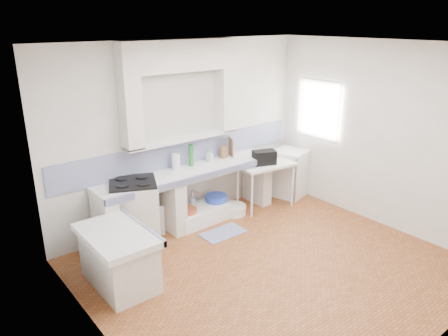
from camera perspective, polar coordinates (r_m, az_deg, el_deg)
floor at (r=5.78m, az=6.37°, el=-12.95°), size 4.50×4.50×0.00m
ceiling at (r=4.91m, az=7.62°, el=15.93°), size 4.50×4.50×0.00m
wall_back at (r=6.66m, az=-5.40°, el=4.66°), size 4.50×0.00×4.50m
wall_front at (r=4.15m, az=27.10°, el=-6.79°), size 4.50×0.00×4.50m
wall_left at (r=4.00m, az=-16.52°, el=-6.31°), size 0.00×4.50×4.50m
wall_right at (r=6.91m, az=20.21°, el=4.07°), size 0.00×4.50×4.50m
alcove_mass at (r=6.31m, az=-5.88°, el=14.66°), size 1.90×0.25×0.45m
window_frame at (r=7.67m, az=13.45°, el=7.68°), size 0.35×0.86×1.06m
lace_valance at (r=7.49m, az=12.98°, el=10.41°), size 0.01×0.84×0.24m
counter_slab at (r=6.53m, az=-4.53°, el=-0.58°), size 3.00×0.60×0.08m
counter_lip at (r=6.32m, az=-3.09°, el=-1.26°), size 3.00×0.04×0.10m
counter_pier_left at (r=6.10m, az=-15.41°, el=-7.35°), size 0.20×0.55×0.82m
counter_pier_mid at (r=6.53m, az=-6.97°, el=-4.96°), size 0.20×0.55×0.82m
counter_pier_right at (r=7.51m, az=4.40°, el=-1.54°), size 0.20×0.55×0.82m
peninsula_top at (r=5.26m, az=-14.07°, el=-8.66°), size 0.70×1.10×0.08m
peninsula_base at (r=5.43m, az=-13.77°, el=-11.93°), size 0.60×1.00×0.62m
peninsula_lip at (r=5.38m, az=-10.88°, el=-7.73°), size 0.04×1.10×0.10m
backsplash at (r=6.73m, az=-5.25°, el=2.16°), size 4.27×0.03×0.40m
stove at (r=6.23m, az=-11.77°, el=-5.96°), size 0.85×0.84×0.92m
sink at (r=6.87m, az=-3.28°, el=-6.29°), size 0.93×0.53×0.22m
side_table at (r=7.31m, az=5.51°, el=-2.32°), size 1.00×0.64×0.04m
fridge at (r=7.85m, az=8.71°, el=-0.65°), size 0.68×0.68×0.85m
bucket_red at (r=6.71m, az=-4.97°, el=-6.60°), size 0.42×0.42×0.30m
bucket_orange at (r=6.85m, az=-2.20°, el=-6.28°), size 0.33×0.33×0.24m
bucket_blue at (r=7.07m, az=-1.02°, el=-4.95°), size 0.47×0.47×0.34m
basin_white at (r=7.13m, az=1.32°, el=-5.55°), size 0.43×0.43×0.16m
water_bottle_a at (r=6.97m, az=-4.21°, el=-5.36°), size 0.11×0.11×0.34m
water_bottle_b at (r=7.07m, az=-3.23°, el=-5.34°), size 0.08×0.08×0.27m
black_bag at (r=7.11m, az=5.36°, el=1.41°), size 0.42×0.33×0.23m
green_bottle_a at (r=6.65m, az=-4.41°, el=1.69°), size 0.10×0.10×0.34m
green_bottle_b at (r=6.65m, az=-4.45°, el=1.50°), size 0.08×0.08×0.30m
knife_block at (r=7.04m, az=-0.07°, el=2.14°), size 0.10×0.09×0.20m
cutting_board at (r=7.12m, az=0.94°, el=2.79°), size 0.11×0.22×0.31m
paper_towel at (r=6.52m, az=-6.45°, el=0.84°), size 0.13×0.13×0.25m
soap_bottle at (r=6.87m, az=-1.90°, el=1.66°), size 0.11×0.11×0.19m
rug at (r=6.55m, az=-0.14°, el=-8.63°), size 0.68×0.39×0.01m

